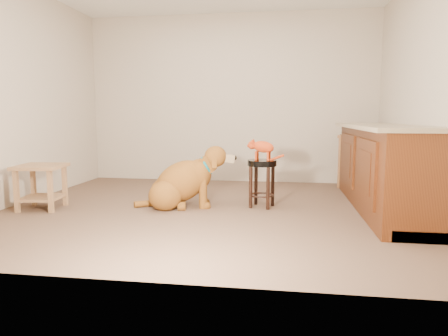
% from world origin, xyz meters
% --- Properties ---
extents(floor, '(4.50, 4.00, 0.01)m').
position_xyz_m(floor, '(0.00, 0.00, 0.00)').
color(floor, brown).
rests_on(floor, ground).
extents(room_shell, '(4.54, 4.04, 2.62)m').
position_xyz_m(room_shell, '(0.00, 0.00, 1.68)').
color(room_shell, '#B2A38F').
rests_on(room_shell, ground).
extents(cabinet_run, '(0.70, 2.56, 0.94)m').
position_xyz_m(cabinet_run, '(1.94, 0.30, 0.44)').
color(cabinet_run, '#4C230D').
rests_on(cabinet_run, ground).
extents(padded_stool, '(0.34, 0.34, 0.54)m').
position_xyz_m(padded_stool, '(0.60, 0.21, 0.38)').
color(padded_stool, black).
rests_on(padded_stool, ground).
extents(wood_stool, '(0.51, 0.51, 0.76)m').
position_xyz_m(wood_stool, '(1.85, 1.70, 0.40)').
color(wood_stool, brown).
rests_on(wood_stool, ground).
extents(side_table, '(0.53, 0.53, 0.50)m').
position_xyz_m(side_table, '(-1.83, -0.25, 0.33)').
color(side_table, '#946A44').
rests_on(side_table, ground).
extents(golden_retriever, '(1.16, 0.65, 0.75)m').
position_xyz_m(golden_retriever, '(-0.29, 0.07, 0.28)').
color(golden_retriever, brown).
rests_on(golden_retriever, ground).
extents(tabby_kitten, '(0.43, 0.18, 0.26)m').
position_xyz_m(tabby_kitten, '(0.59, 0.21, 0.68)').
color(tabby_kitten, '#A33110').
rests_on(tabby_kitten, padded_stool).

